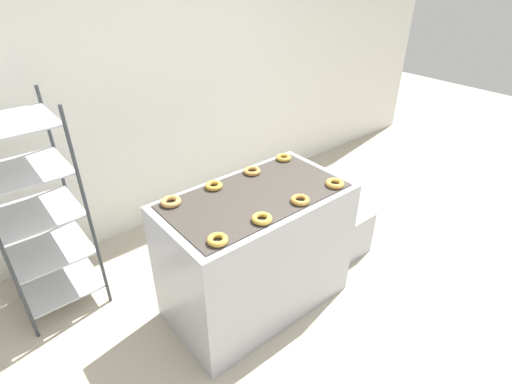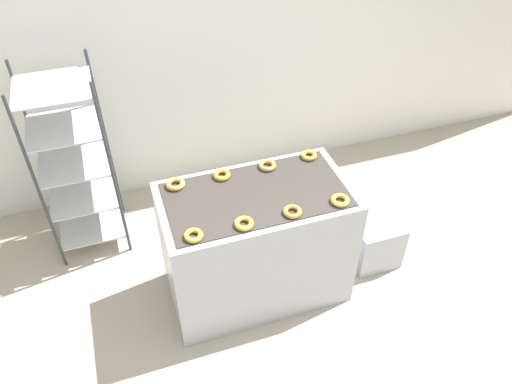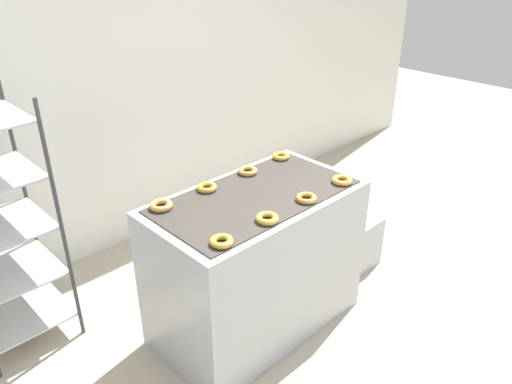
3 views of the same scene
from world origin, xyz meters
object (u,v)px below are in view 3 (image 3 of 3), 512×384
Objects in this scene: donut_near_left at (222,241)px; donut_far_midleft at (207,187)px; donut_near_midright at (306,198)px; fryer_machine at (256,263)px; donut_far_right at (281,156)px; donut_far_midright at (248,171)px; glaze_bin at (351,241)px; donut_near_midleft at (267,218)px; donut_far_left at (161,205)px; donut_near_right at (342,180)px.

donut_far_midleft is at bearing 57.87° from donut_near_left.
fryer_machine is at bearing 122.72° from donut_near_midright.
donut_far_midright is at bearing -177.19° from donut_far_right.
donut_far_midright is 1.07× the size of donut_far_right.
glaze_bin is at bearing -1.33° from fryer_machine.
donut_near_midright is at bearing -91.05° from donut_far_midright.
donut_far_midright is (0.33, 0.50, -0.00)m from donut_near_midleft.
donut_far_left is at bearing 90.71° from donut_near_left.
donut_far_midleft is at bearing 90.11° from donut_near_midleft.
donut_near_midleft is at bearing 0.18° from donut_near_left.
donut_near_left and donut_near_midleft have the same top height.
donut_near_midleft is at bearing -89.89° from donut_far_midleft.
fryer_machine is 0.58m from donut_far_midright.
donut_near_midright is at bearing 0.62° from donut_near_left.
glaze_bin is 0.95m from donut_near_right.
donut_near_left reaches higher than glaze_bin.
donut_far_midright is at bearing 56.16° from fryer_machine.
donut_far_left is at bearing 152.93° from donut_near_right.
donut_near_right is 1.10m from donut_far_left.
donut_near_midleft is at bearing -178.96° from donut_near_midright.
donut_near_left is at bearing -179.38° from donut_near_midright.
donut_far_midright is (0.66, -0.00, -0.00)m from donut_far_left.
donut_far_right is at bearing 57.13° from donut_near_midright.
glaze_bin is 3.46× the size of donut_far_right.
glaze_bin is at bearing -18.36° from donut_far_midright.
donut_near_midright and donut_far_right have the same top height.
donut_near_left is at bearing -179.82° from donut_near_midleft.
donut_near_right is (0.49, -0.25, 0.50)m from fryer_machine.
fryer_machine is 0.74m from donut_near_left.
fryer_machine is at bearing -151.51° from donut_far_right.
glaze_bin is 3.27× the size of donut_near_midleft.
glaze_bin is at bearing -10.53° from donut_far_left.
donut_near_right is 1.04× the size of donut_far_midleft.
donut_far_right is at bearing 150.01° from glaze_bin.
fryer_machine is at bearing 178.67° from glaze_bin.
donut_near_midleft is at bearing -179.46° from donut_near_right.
fryer_machine is 10.91× the size of donut_near_left.
donut_far_midright is (0.65, 0.51, -0.00)m from donut_near_left.
donut_far_midleft is 0.33m from donut_far_midright.
donut_far_midright is 0.32m from donut_far_right.
fryer_machine is at bearing 57.17° from donut_near_midleft.
fryer_machine is 10.35× the size of donut_far_midright.
donut_far_right is (0.97, 0.52, -0.00)m from donut_near_left.
glaze_bin is at bearing 15.06° from donut_near_midright.
donut_near_left is at bearing -179.58° from donut_near_right.
glaze_bin is at bearing -13.23° from donut_far_midleft.
donut_near_midleft is at bearing -122.83° from fryer_machine.
donut_near_left is 1.10m from donut_far_right.
glaze_bin is 3.10× the size of donut_far_left.
donut_near_midright is 0.33m from donut_near_right.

